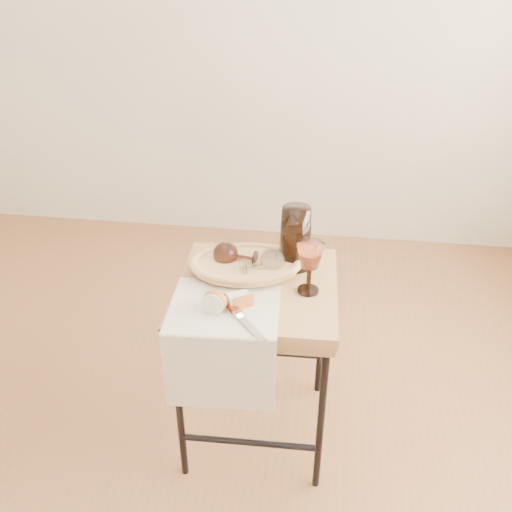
# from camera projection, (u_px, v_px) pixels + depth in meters

# --- Properties ---
(floor) EXTENTS (3.60, 3.60, 0.00)m
(floor) POSITION_uv_depth(u_px,v_px,m) (156.00, 454.00, 2.00)
(floor) COLOR brown
(floor) RESTS_ON ground
(wall_back) EXTENTS (3.60, 0.00, 2.70)m
(wall_back) POSITION_uv_depth(u_px,v_px,m) (234.00, 1.00, 2.85)
(wall_back) COLOR #C3B39D
(wall_back) RESTS_ON ground
(side_table) EXTENTS (0.54, 0.54, 0.66)m
(side_table) POSITION_uv_depth(u_px,v_px,m) (257.00, 362.00, 1.94)
(side_table) COLOR brown
(side_table) RESTS_ON floor
(tea_towel) EXTENTS (0.35, 0.32, 0.01)m
(tea_towel) POSITION_uv_depth(u_px,v_px,m) (224.00, 307.00, 1.66)
(tea_towel) COLOR #F0E6CE
(tea_towel) RESTS_ON side_table
(bread_basket) EXTENTS (0.37, 0.29, 0.05)m
(bread_basket) POSITION_uv_depth(u_px,v_px,m) (246.00, 267.00, 1.82)
(bread_basket) COLOR tan
(bread_basket) RESTS_ON side_table
(goblet_lying_a) EXTENTS (0.15, 0.11, 0.09)m
(goblet_lying_a) POSITION_uv_depth(u_px,v_px,m) (238.00, 256.00, 1.83)
(goblet_lying_a) COLOR #492820
(goblet_lying_a) RESTS_ON bread_basket
(goblet_lying_b) EXTENTS (0.16, 0.14, 0.08)m
(goblet_lying_b) POSITION_uv_depth(u_px,v_px,m) (260.00, 264.00, 1.79)
(goblet_lying_b) COLOR white
(goblet_lying_b) RESTS_ON bread_basket
(pitcher) EXTENTS (0.20, 0.26, 0.26)m
(pitcher) POSITION_uv_depth(u_px,v_px,m) (296.00, 238.00, 1.82)
(pitcher) COLOR black
(pitcher) RESTS_ON side_table
(wine_goblet) EXTENTS (0.10, 0.10, 0.18)m
(wine_goblet) POSITION_uv_depth(u_px,v_px,m) (309.00, 268.00, 1.70)
(wine_goblet) COLOR white
(wine_goblet) RESTS_ON side_table
(apple_half) EXTENTS (0.08, 0.05, 0.07)m
(apple_half) POSITION_uv_depth(u_px,v_px,m) (215.00, 300.00, 1.63)
(apple_half) COLOR red
(apple_half) RESTS_ON tea_towel
(apple_wedge) EXTENTS (0.07, 0.06, 0.04)m
(apple_wedge) POSITION_uv_depth(u_px,v_px,m) (238.00, 300.00, 1.65)
(apple_wedge) COLOR white
(apple_wedge) RESTS_ON tea_towel
(table_knife) EXTENTS (0.18, 0.21, 0.02)m
(table_knife) POSITION_uv_depth(u_px,v_px,m) (240.00, 315.00, 1.61)
(table_knife) COLOR silver
(table_knife) RESTS_ON tea_towel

